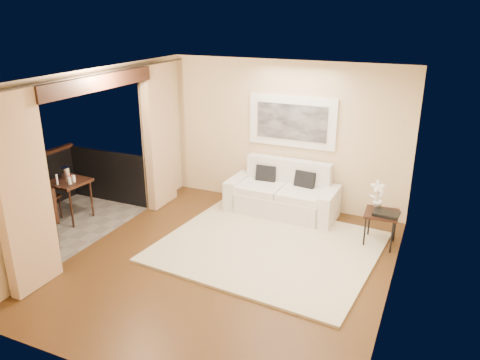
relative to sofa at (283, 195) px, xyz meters
The scene contains 18 objects.
floor 2.12m from the sofa, 93.37° to the right, with size 5.00×5.00×0.00m, color #523418.
room_shell 3.77m from the sofa, 137.14° to the right, with size 5.00×6.40×5.00m.
balcony 4.02m from the sofa, 148.62° to the right, with size 1.81×2.60×1.17m.
curtains 3.22m from the sofa, 136.89° to the right, with size 0.16×4.80×2.64m.
artwork 1.34m from the sofa, 90.23° to the left, with size 1.62×0.07×0.92m.
rug 1.44m from the sofa, 80.04° to the right, with size 3.20×2.79×0.04m, color beige.
sofa is the anchor object (origin of this frame).
side_table 1.90m from the sofa, 17.40° to the right, with size 0.53×0.53×0.55m.
tray 2.00m from the sofa, 18.82° to the right, with size 0.38×0.28×0.05m, color black.
orchid 1.82m from the sofa, 14.81° to the right, with size 0.25×0.17×0.47m, color white.
bistro_table 3.79m from the sofa, 151.47° to the right, with size 0.66×0.66×0.73m.
balcony_chair_far 4.25m from the sofa, 150.43° to the right, with size 0.40×0.40×0.91m.
balcony_chair_near 4.02m from the sofa, 136.27° to the right, with size 0.55×0.56×1.01m.
ice_bucket 3.87m from the sofa, 153.49° to the right, with size 0.18×0.18×0.20m, color silver.
candle 3.73m from the sofa, 152.54° to the right, with size 0.06×0.06×0.07m, color #F23515.
vase 3.93m from the sofa, 148.79° to the right, with size 0.04×0.04×0.18m, color white.
glass_a 3.73m from the sofa, 148.76° to the right, with size 0.06×0.06×0.12m, color silver.
glass_b 3.68m from the sofa, 150.28° to the right, with size 0.06×0.06×0.12m, color silver.
Camera 1 is at (2.61, -5.43, 3.52)m, focal length 35.00 mm.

